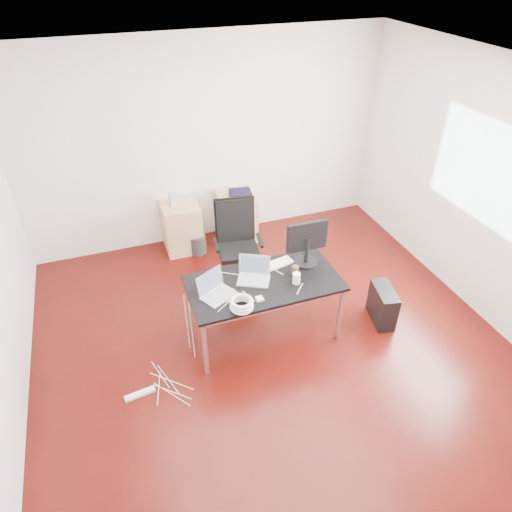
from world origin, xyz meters
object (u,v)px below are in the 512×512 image
object	(u,v)px
filing_cabinet_right	(236,217)
pc_tower	(383,305)
office_chair	(237,240)
desk	(264,286)
filing_cabinet_left	(182,227)

from	to	relation	value
filing_cabinet_right	pc_tower	distance (m)	2.48
office_chair	filing_cabinet_right	bearing A→B (deg)	81.67
desk	filing_cabinet_left	distance (m)	2.07
office_chair	pc_tower	world-z (taller)	office_chair
office_chair	filing_cabinet_right	size ratio (longest dim) A/B	1.54
desk	office_chair	bearing A→B (deg)	88.00
filing_cabinet_left	pc_tower	xyz separation A→B (m)	(1.84, -2.25, -0.13)
office_chair	filing_cabinet_left	world-z (taller)	office_chair
desk	filing_cabinet_left	bearing A→B (deg)	103.56
desk	office_chair	distance (m)	1.05
office_chair	filing_cabinet_left	bearing A→B (deg)	127.15
office_chair	filing_cabinet_left	size ratio (longest dim) A/B	1.54
filing_cabinet_left	filing_cabinet_right	xyz separation A→B (m)	(0.80, 0.00, 0.00)
office_chair	filing_cabinet_right	world-z (taller)	office_chair
filing_cabinet_left	pc_tower	distance (m)	2.91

